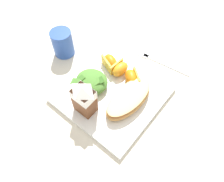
% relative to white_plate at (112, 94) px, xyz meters
% --- Properties ---
extents(ground, '(3.00, 3.00, 0.00)m').
position_rel_white_plate_xyz_m(ground, '(0.00, 0.00, -0.01)').
color(ground, beige).
extents(white_plate, '(0.28, 0.28, 0.02)m').
position_rel_white_plate_xyz_m(white_plate, '(0.00, 0.00, 0.00)').
color(white_plate, white).
rests_on(white_plate, ground).
extents(cheesy_pizza_bread, '(0.09, 0.17, 0.04)m').
position_rel_white_plate_xyz_m(cheesy_pizza_bread, '(-0.06, -0.01, 0.03)').
color(cheesy_pizza_bread, tan).
rests_on(cheesy_pizza_bread, white_plate).
extents(green_salad_pile, '(0.10, 0.09, 0.04)m').
position_rel_white_plate_xyz_m(green_salad_pile, '(0.06, 0.02, 0.03)').
color(green_salad_pile, '#4C8433').
rests_on(green_salad_pile, white_plate).
extents(milk_carton, '(0.06, 0.04, 0.11)m').
position_rel_white_plate_xyz_m(milk_carton, '(0.02, 0.09, 0.07)').
color(milk_carton, brown).
rests_on(milk_carton, white_plate).
extents(orange_wedge_front, '(0.07, 0.07, 0.04)m').
position_rel_white_plate_xyz_m(orange_wedge_front, '(-0.02, -0.07, 0.03)').
color(orange_wedge_front, orange).
rests_on(orange_wedge_front, white_plate).
extents(orange_wedge_middle, '(0.04, 0.06, 0.04)m').
position_rel_white_plate_xyz_m(orange_wedge_middle, '(0.03, -0.08, 0.03)').
color(orange_wedge_middle, orange).
rests_on(orange_wedge_middle, white_plate).
extents(orange_wedge_rear, '(0.07, 0.06, 0.04)m').
position_rel_white_plate_xyz_m(orange_wedge_rear, '(0.07, -0.08, 0.03)').
color(orange_wedge_rear, orange).
rests_on(orange_wedge_rear, white_plate).
extents(paper_napkin, '(0.12, 0.12, 0.00)m').
position_rel_white_plate_xyz_m(paper_napkin, '(-0.23, -0.01, -0.01)').
color(paper_napkin, white).
rests_on(paper_napkin, ground).
extents(metal_fork, '(0.19, 0.04, 0.01)m').
position_rel_white_plate_xyz_m(metal_fork, '(-0.04, -0.21, -0.01)').
color(metal_fork, silver).
rests_on(metal_fork, ground).
extents(drinking_blue_cup, '(0.07, 0.07, 0.09)m').
position_rel_white_plate_xyz_m(drinking_blue_cup, '(0.24, -0.04, 0.04)').
color(drinking_blue_cup, '#284CA3').
rests_on(drinking_blue_cup, ground).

